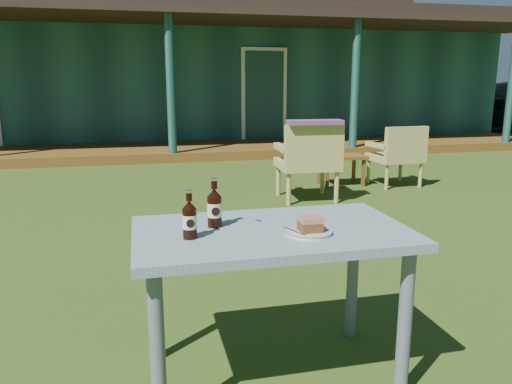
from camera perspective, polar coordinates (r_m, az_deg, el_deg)
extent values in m
plane|color=#334916|center=(3.91, -4.41, -7.67)|extent=(80.00, 80.00, 0.00)
cube|color=#1B4641|center=(13.14, -11.11, 12.20)|extent=(15.00, 6.00, 2.60)
cube|color=black|center=(13.21, -11.39, 18.49)|extent=(15.80, 6.80, 0.30)
cube|color=black|center=(13.26, -11.47, 20.21)|extent=(12.00, 3.50, 0.60)
cube|color=brown|center=(9.33, -9.79, 4.63)|extent=(15.00, 1.80, 0.16)
cube|color=black|center=(9.31, -10.36, 19.22)|extent=(15.40, 2.00, 0.12)
cylinder|color=#1B4641|center=(8.45, -9.73, 11.60)|extent=(0.14, 0.14, 2.45)
cylinder|color=#1B4641|center=(9.25, 11.24, 11.62)|extent=(0.14, 0.14, 2.45)
cylinder|color=#1B4641|center=(10.99, 27.16, 10.62)|extent=(0.14, 0.14, 2.45)
cube|color=white|center=(10.43, 0.92, 10.71)|extent=(0.95, 0.06, 2.00)
cube|color=#193D38|center=(10.40, 0.96, 10.71)|extent=(0.80, 0.04, 1.85)
cube|color=gray|center=(2.20, 1.80, -4.72)|extent=(1.20, 0.70, 0.04)
cylinder|color=slate|center=(2.03, -11.18, -17.65)|extent=(0.06, 0.06, 0.68)
cylinder|color=slate|center=(2.30, 16.63, -14.22)|extent=(0.06, 0.06, 0.68)
cylinder|color=slate|center=(2.51, -11.69, -11.49)|extent=(0.06, 0.06, 0.68)
cylinder|color=slate|center=(2.73, 10.98, -9.45)|extent=(0.06, 0.06, 0.68)
cylinder|color=silver|center=(2.14, 6.00, -4.55)|extent=(0.20, 0.20, 0.01)
cylinder|color=olive|center=(2.14, 6.00, -4.42)|extent=(0.20, 0.20, 0.00)
cube|color=#4F3219|center=(2.12, 6.19, -3.92)|extent=(0.09, 0.08, 0.04)
cube|color=#A46349|center=(2.12, 6.21, -3.12)|extent=(0.09, 0.09, 0.02)
cube|color=silver|center=(2.11, 4.42, -4.53)|extent=(0.06, 0.14, 0.00)
cylinder|color=black|center=(2.22, -4.76, -2.29)|extent=(0.06, 0.06, 0.14)
cone|color=black|center=(2.20, -4.80, -0.11)|extent=(0.06, 0.06, 0.04)
cylinder|color=black|center=(2.19, -4.82, 0.84)|extent=(0.03, 0.03, 0.04)
cylinder|color=silver|center=(2.18, -4.83, 1.46)|extent=(0.03, 0.03, 0.01)
cylinder|color=beige|center=(2.21, -4.76, -2.03)|extent=(0.07, 0.07, 0.06)
cylinder|color=black|center=(2.18, -4.63, -2.24)|extent=(0.04, 0.00, 0.04)
cylinder|color=black|center=(2.07, -7.58, -3.61)|extent=(0.06, 0.06, 0.12)
cone|color=black|center=(2.05, -7.64, -1.48)|extent=(0.06, 0.06, 0.03)
cylinder|color=black|center=(2.04, -7.67, -0.54)|extent=(0.02, 0.02, 0.03)
cylinder|color=silver|center=(2.03, -7.69, 0.07)|extent=(0.03, 0.03, 0.01)
cylinder|color=beige|center=(2.06, -7.59, -3.36)|extent=(0.06, 0.06, 0.06)
cylinder|color=black|center=(2.04, -7.50, -3.59)|extent=(0.03, 0.00, 0.03)
cylinder|color=silver|center=(2.30, 0.24, -3.36)|extent=(0.03, 0.03, 0.01)
cube|color=tan|center=(5.78, 5.83, 3.18)|extent=(0.69, 0.65, 0.09)
cube|color=tan|center=(5.49, 6.67, 5.42)|extent=(0.66, 0.11, 0.43)
cube|color=tan|center=(5.86, 8.58, 5.11)|extent=(0.10, 0.58, 0.06)
cube|color=tan|center=(5.70, 2.98, 5.02)|extent=(0.10, 0.58, 0.06)
cylinder|color=tan|center=(6.14, 7.60, 1.54)|extent=(0.05, 0.05, 0.36)
cylinder|color=tan|center=(6.00, 2.56, 1.36)|extent=(0.05, 0.05, 0.36)
cylinder|color=tan|center=(5.67, 9.20, 0.54)|extent=(0.05, 0.05, 0.36)
cylinder|color=tan|center=(5.51, 3.76, 0.33)|extent=(0.05, 0.05, 0.36)
cube|color=tan|center=(6.78, 15.58, 3.79)|extent=(0.62, 0.59, 0.08)
cube|color=tan|center=(6.55, 16.81, 5.48)|extent=(0.59, 0.11, 0.38)
cube|color=tan|center=(6.91, 17.40, 5.26)|extent=(0.10, 0.51, 0.05)
cube|color=tan|center=(6.63, 13.67, 5.19)|extent=(0.10, 0.51, 0.05)
cylinder|color=tan|center=(7.13, 16.17, 2.52)|extent=(0.05, 0.05, 0.32)
cylinder|color=tan|center=(6.87, 12.72, 2.35)|extent=(0.05, 0.05, 0.32)
cylinder|color=tan|center=(6.76, 18.27, 1.85)|extent=(0.05, 0.05, 0.32)
cylinder|color=tan|center=(6.49, 14.71, 1.64)|extent=(0.05, 0.05, 0.32)
cube|color=#6B3D65|center=(5.47, 6.74, 7.92)|extent=(0.61, 0.23, 0.05)
cube|color=brown|center=(6.63, 9.74, 4.01)|extent=(0.60, 0.40, 0.04)
cube|color=brown|center=(6.43, 8.14, 1.99)|extent=(0.04, 0.04, 0.36)
cube|color=brown|center=(6.62, 12.17, 2.15)|extent=(0.04, 0.04, 0.36)
cube|color=brown|center=(6.70, 7.21, 2.46)|extent=(0.04, 0.04, 0.36)
cube|color=brown|center=(6.89, 11.11, 2.60)|extent=(0.04, 0.04, 0.36)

